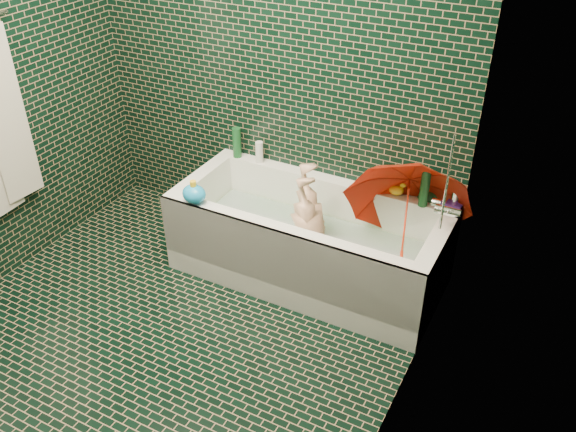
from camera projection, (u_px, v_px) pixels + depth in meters
The scene contains 18 objects.
floor at pixel (157, 350), 3.43m from camera, with size 2.80×2.80×0.00m, color black.
wall_back at pixel (273, 61), 3.79m from camera, with size 2.80×2.80×0.00m, color black.
wall_right at pixel (399, 226), 2.25m from camera, with size 2.80×2.80×0.00m, color black.
bathtub at pixel (307, 248), 3.89m from camera, with size 1.70×0.75×0.55m.
bath_mat at pixel (309, 254), 3.94m from camera, with size 1.35×0.47×0.01m, color #34D32A.
water at pixel (309, 236), 3.86m from camera, with size 1.48×0.53×0.00m, color silver.
faucet at pixel (446, 205), 3.28m from camera, with size 0.18×0.19×0.55m.
child at pixel (314, 240), 3.80m from camera, with size 0.35×0.23×0.96m, color tan.
umbrella at pixel (405, 219), 3.54m from camera, with size 0.72×0.72×0.63m, color red.
soap_bottle_a at pixel (453, 211), 3.64m from camera, with size 0.09×0.09×0.23m, color white.
soap_bottle_b at pixel (452, 213), 3.62m from camera, with size 0.10×0.10×0.21m, color #411E71.
soap_bottle_c at pixel (428, 202), 3.72m from camera, with size 0.14×0.14×0.18m, color #164D23.
bottle_right_tall at pixel (425, 188), 3.62m from camera, with size 0.06×0.06×0.25m, color #164D23.
bottle_right_pump at pixel (456, 197), 3.61m from camera, with size 0.05×0.05×0.16m, color silver.
bottle_left_tall at pixel (237, 143), 4.17m from camera, with size 0.06×0.06×0.21m, color #164D23.
bottle_left_short at pixel (259, 152), 4.12m from camera, with size 0.05×0.05×0.15m, color white.
rubber_duck at pixel (397, 189), 3.77m from camera, with size 0.13×0.11×0.10m.
bath_toy at pixel (194, 194), 3.68m from camera, with size 0.16×0.13×0.15m.
Camera 1 is at (1.80, -1.84, 2.51)m, focal length 38.00 mm.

